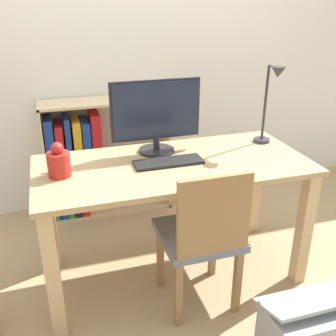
{
  "coord_description": "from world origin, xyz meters",
  "views": [
    {
      "loc": [
        -0.6,
        -1.86,
        1.56
      ],
      "look_at": [
        0.0,
        0.1,
        0.66
      ],
      "focal_mm": 42.0,
      "sensor_mm": 36.0,
      "label": 1
    }
  ],
  "objects_px": {
    "vase": "(59,162)",
    "storage_box": "(313,326)",
    "keyboard": "(169,162)",
    "bookshelf": "(85,160)",
    "chair": "(203,235)",
    "monitor": "(156,114)",
    "desk_lamp": "(271,98)"
  },
  "relations": [
    {
      "from": "vase",
      "to": "storage_box",
      "type": "bearing_deg",
      "value": -34.64
    },
    {
      "from": "keyboard",
      "to": "bookshelf",
      "type": "relative_size",
      "value": 0.4
    },
    {
      "from": "keyboard",
      "to": "storage_box",
      "type": "distance_m",
      "value": 1.07
    },
    {
      "from": "vase",
      "to": "storage_box",
      "type": "distance_m",
      "value": 1.46
    },
    {
      "from": "vase",
      "to": "storage_box",
      "type": "height_order",
      "value": "vase"
    },
    {
      "from": "chair",
      "to": "keyboard",
      "type": "bearing_deg",
      "value": 111.61
    },
    {
      "from": "monitor",
      "to": "desk_lamp",
      "type": "height_order",
      "value": "desk_lamp"
    },
    {
      "from": "monitor",
      "to": "keyboard",
      "type": "xyz_separation_m",
      "value": [
        0.02,
        -0.19,
        -0.22
      ]
    },
    {
      "from": "desk_lamp",
      "to": "bookshelf",
      "type": "bearing_deg",
      "value": 142.07
    },
    {
      "from": "vase",
      "to": "desk_lamp",
      "type": "bearing_deg",
      "value": 4.4
    },
    {
      "from": "keyboard",
      "to": "vase",
      "type": "bearing_deg",
      "value": 179.05
    },
    {
      "from": "monitor",
      "to": "desk_lamp",
      "type": "relative_size",
      "value": 1.09
    },
    {
      "from": "monitor",
      "to": "keyboard",
      "type": "distance_m",
      "value": 0.29
    },
    {
      "from": "keyboard",
      "to": "vase",
      "type": "distance_m",
      "value": 0.57
    },
    {
      "from": "vase",
      "to": "keyboard",
      "type": "bearing_deg",
      "value": -0.95
    },
    {
      "from": "chair",
      "to": "storage_box",
      "type": "distance_m",
      "value": 0.67
    },
    {
      "from": "monitor",
      "to": "bookshelf",
      "type": "bearing_deg",
      "value": 116.57
    },
    {
      "from": "chair",
      "to": "vase",
      "type": "bearing_deg",
      "value": 159.93
    },
    {
      "from": "keyboard",
      "to": "monitor",
      "type": "bearing_deg",
      "value": 94.89
    },
    {
      "from": "vase",
      "to": "desk_lamp",
      "type": "distance_m",
      "value": 1.24
    },
    {
      "from": "chair",
      "to": "monitor",
      "type": "bearing_deg",
      "value": 107.57
    },
    {
      "from": "desk_lamp",
      "to": "chair",
      "type": "xyz_separation_m",
      "value": [
        -0.56,
        -0.41,
        -0.57
      ]
    },
    {
      "from": "keyboard",
      "to": "desk_lamp",
      "type": "relative_size",
      "value": 0.79
    },
    {
      "from": "vase",
      "to": "desk_lamp",
      "type": "relative_size",
      "value": 0.38
    },
    {
      "from": "vase",
      "to": "monitor",
      "type": "bearing_deg",
      "value": 17.85
    },
    {
      "from": "desk_lamp",
      "to": "chair",
      "type": "distance_m",
      "value": 0.9
    },
    {
      "from": "monitor",
      "to": "desk_lamp",
      "type": "distance_m",
      "value": 0.67
    },
    {
      "from": "monitor",
      "to": "chair",
      "type": "bearing_deg",
      "value": -78.21
    },
    {
      "from": "monitor",
      "to": "vase",
      "type": "relative_size",
      "value": 2.87
    },
    {
      "from": "keyboard",
      "to": "chair",
      "type": "height_order",
      "value": "chair"
    },
    {
      "from": "monitor",
      "to": "storage_box",
      "type": "distance_m",
      "value": 1.33
    },
    {
      "from": "keyboard",
      "to": "vase",
      "type": "height_order",
      "value": "vase"
    }
  ]
}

